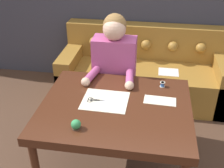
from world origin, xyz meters
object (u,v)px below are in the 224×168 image
Objects in this scene: pin_cushion at (76,125)px; thread_spool at (162,84)px; dining_table at (116,113)px; scissors at (97,100)px; person at (114,77)px; couch at (144,73)px.

thread_spool is at bearing 48.65° from pin_cushion.
dining_table is 0.18m from scissors.
person is at bearing 82.54° from pin_cushion.
couch is at bearing 100.34° from thread_spool.
dining_table is 0.63m from person.
thread_spool is (0.47, -0.28, 0.12)m from person.
dining_table is at bearing 55.22° from pin_cushion.
scissors is 5.28× the size of thread_spool.
dining_table is 1.49m from couch.
person is at bearing -108.40° from couch.
person reaches higher than thread_spool.
thread_spool is (0.36, 0.34, 0.10)m from dining_table.
thread_spool is at bearing 43.35° from dining_table.
person is 0.56m from thread_spool.
dining_table is at bearing -12.61° from scissors.
couch is 0.93m from person.
scissors is (-0.05, -0.58, 0.10)m from person.
dining_table is 0.57× the size of couch.
scissors is at bearing -149.61° from thread_spool.
thread_spool is (0.20, -1.09, 0.48)m from couch.
scissors is at bearing 167.39° from dining_table.
person reaches higher than scissors.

